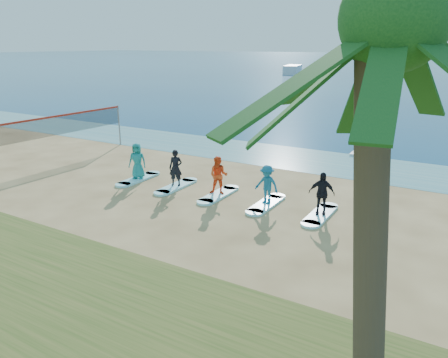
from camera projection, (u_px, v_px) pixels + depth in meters
The scene contains 17 objects.
ground at pixel (181, 218), 16.14m from camera, with size 600.00×600.00×0.00m, color tan.
shallow_water at pixel (290, 157), 24.76m from camera, with size 600.00×600.00×0.00m, color teal.
volleyball_net at pixel (57, 126), 23.77m from camera, with size 0.49×9.08×2.50m.
palm_tree at pixel (394, 23), 5.86m from camera, with size 5.60×5.60×7.73m.
paddleboard at pixel (362, 150), 26.19m from camera, with size 0.70×3.00×0.12m, color silver.
paddleboarder at pixel (363, 135), 25.91m from camera, with size 1.61×0.51×1.74m, color tan.
boat_offshore_a at pixel (292, 74), 93.24m from camera, with size 2.83×8.25×1.77m, color silver.
surfboard_0 at pixel (138, 179), 20.70m from camera, with size 0.70×2.20×0.09m, color #A4F9FF.
student_0 at pixel (137, 161), 20.43m from camera, with size 0.82×0.53×1.68m, color teal.
surfboard_1 at pixel (176, 186), 19.61m from camera, with size 0.70×2.20×0.09m, color #A4F9FF.
student_1 at pixel (176, 168), 19.36m from camera, with size 0.59×0.39×1.63m, color black.
surfboard_2 at pixel (219, 195), 18.53m from camera, with size 0.70×2.20×0.09m, color #A4F9FF.
student_2 at pixel (219, 175), 18.28m from camera, with size 0.79×0.61×1.62m, color #FC4C1A.
surfboard_3 at pixel (266, 204), 17.45m from camera, with size 0.70×2.20×0.09m, color #A4F9FF.
student_3 at pixel (267, 184), 17.20m from camera, with size 1.01×0.58×1.56m, color #1A6480.
surfboard_4 at pixel (320, 215), 16.36m from camera, with size 0.70×2.20×0.09m, color #A4F9FF.
student_4 at pixel (322, 193), 16.11m from camera, with size 0.95×0.39×1.62m, color black.
Camera 1 is at (9.00, -12.08, 6.19)m, focal length 35.00 mm.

